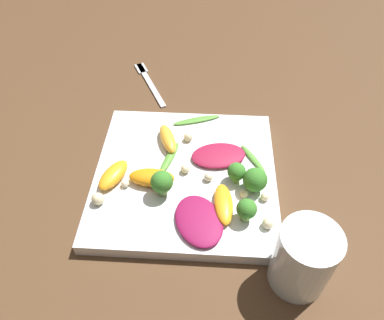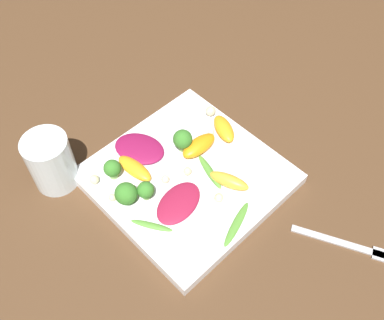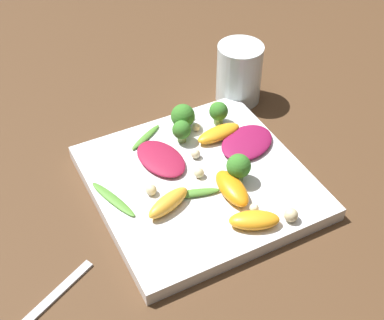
% 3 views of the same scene
% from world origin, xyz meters
% --- Properties ---
extents(ground_plane, '(2.40, 2.40, 0.00)m').
position_xyz_m(ground_plane, '(0.00, 0.00, 0.00)').
color(ground_plane, '#4C331E').
extents(plate, '(0.29, 0.29, 0.02)m').
position_xyz_m(plate, '(0.00, 0.00, 0.01)').
color(plate, white).
rests_on(plate, ground_plane).
extents(drinking_glass, '(0.07, 0.07, 0.10)m').
position_xyz_m(drinking_glass, '(-0.16, -0.16, 0.05)').
color(drinking_glass, silver).
rests_on(drinking_glass, ground_plane).
extents(fork, '(0.15, 0.09, 0.01)m').
position_xyz_m(fork, '(0.27, 0.10, 0.00)').
color(fork, '#B2B2B7').
rests_on(fork, ground_plane).
extents(radicchio_leaf_0, '(0.07, 0.10, 0.01)m').
position_xyz_m(radicchio_leaf_0, '(0.03, -0.05, 0.03)').
color(radicchio_leaf_0, maroon).
rests_on(radicchio_leaf_0, plate).
extents(radicchio_leaf_1, '(0.11, 0.09, 0.01)m').
position_xyz_m(radicchio_leaf_1, '(-0.09, -0.03, 0.03)').
color(radicchio_leaf_1, maroon).
rests_on(radicchio_leaf_1, plate).
extents(orange_segment_0, '(0.07, 0.05, 0.02)m').
position_xyz_m(orange_segment_0, '(-0.02, 0.11, 0.03)').
color(orange_segment_0, orange).
rests_on(orange_segment_0, plate).
extents(orange_segment_1, '(0.03, 0.07, 0.02)m').
position_xyz_m(orange_segment_1, '(-0.02, 0.05, 0.03)').
color(orange_segment_1, orange).
rests_on(orange_segment_1, plate).
extents(orange_segment_2, '(0.07, 0.03, 0.02)m').
position_xyz_m(orange_segment_2, '(-0.06, -0.06, 0.03)').
color(orange_segment_2, orange).
rests_on(orange_segment_2, plate).
extents(orange_segment_3, '(0.07, 0.04, 0.02)m').
position_xyz_m(orange_segment_3, '(0.06, 0.03, 0.03)').
color(orange_segment_3, '#FCAD33').
rests_on(orange_segment_3, plate).
extents(broccoli_floret_0, '(0.03, 0.03, 0.04)m').
position_xyz_m(broccoli_floret_0, '(-0.08, -0.09, 0.04)').
color(broccoli_floret_0, '#84AD5B').
rests_on(broccoli_floret_0, plate).
extents(broccoli_floret_1, '(0.03, 0.03, 0.04)m').
position_xyz_m(broccoli_floret_1, '(-0.04, 0.03, 0.05)').
color(broccoli_floret_1, '#7A9E51').
rests_on(broccoli_floret_1, plate).
extents(broccoli_floret_2, '(0.03, 0.03, 0.04)m').
position_xyz_m(broccoli_floret_2, '(-0.01, -0.08, 0.04)').
color(broccoli_floret_2, '#7A9E51').
rests_on(broccoli_floret_2, plate).
extents(broccoli_floret_3, '(0.04, 0.04, 0.04)m').
position_xyz_m(broccoli_floret_3, '(-0.03, -0.11, 0.04)').
color(broccoli_floret_3, '#84AD5B').
rests_on(broccoli_floret_3, plate).
extents(arugula_sprig_0, '(0.08, 0.03, 0.01)m').
position_xyz_m(arugula_sprig_0, '(0.02, 0.03, 0.02)').
color(arugula_sprig_0, '#518E33').
rests_on(arugula_sprig_0, plate).
extents(arugula_sprig_1, '(0.06, 0.04, 0.01)m').
position_xyz_m(arugula_sprig_1, '(0.03, -0.11, 0.02)').
color(arugula_sprig_1, '#518E33').
rests_on(arugula_sprig_1, plate).
extents(arugula_sprig_2, '(0.04, 0.09, 0.00)m').
position_xyz_m(arugula_sprig_2, '(0.12, -0.01, 0.02)').
color(arugula_sprig_2, '#518E33').
rests_on(arugula_sprig_2, plate).
extents(macadamia_nut_0, '(0.02, 0.02, 0.02)m').
position_xyz_m(macadamia_nut_0, '(-0.07, 0.12, 0.03)').
color(macadamia_nut_0, beige).
rests_on(macadamia_nut_0, plate).
extents(macadamia_nut_1, '(0.01, 0.01, 0.01)m').
position_xyz_m(macadamia_nut_1, '(-0.04, -0.09, 0.03)').
color(macadamia_nut_1, beige).
rests_on(macadamia_nut_1, plate).
extents(macadamia_nut_2, '(0.02, 0.02, 0.02)m').
position_xyz_m(macadamia_nut_2, '(0.07, -0.00, 0.03)').
color(macadamia_nut_2, beige).
rests_on(macadamia_nut_2, plate).
extents(macadamia_nut_3, '(0.02, 0.02, 0.02)m').
position_xyz_m(macadamia_nut_3, '(-0.09, -0.12, 0.03)').
color(macadamia_nut_3, beige).
rests_on(macadamia_nut_3, plate).
extents(macadamia_nut_4, '(0.01, 0.01, 0.01)m').
position_xyz_m(macadamia_nut_4, '(-0.05, -0.12, 0.03)').
color(macadamia_nut_4, beige).
rests_on(macadamia_nut_4, plate).
extents(macadamia_nut_5, '(0.01, 0.01, 0.01)m').
position_xyz_m(macadamia_nut_5, '(-0.00, 0.00, 0.03)').
color(macadamia_nut_5, beige).
rests_on(macadamia_nut_5, plate).
extents(macadamia_nut_6, '(0.01, 0.01, 0.01)m').
position_xyz_m(macadamia_nut_6, '(-0.01, -0.04, 0.03)').
color(macadamia_nut_6, beige).
rests_on(macadamia_nut_6, plate).
extents(macadamia_nut_7, '(0.01, 0.01, 0.01)m').
position_xyz_m(macadamia_nut_7, '(-0.03, 0.09, 0.03)').
color(macadamia_nut_7, beige).
rests_on(macadamia_nut_7, plate).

